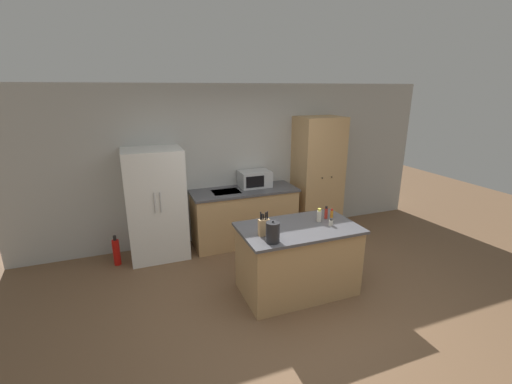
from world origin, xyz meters
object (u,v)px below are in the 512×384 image
(spice_bottle_tall_dark, at_px, (331,222))
(microwave, at_px, (255,179))
(pantry_cabinet, at_px, (317,176))
(knife_block, at_px, (264,227))
(spice_bottle_amber_oil, at_px, (326,213))
(spice_bottle_green_herb, at_px, (319,216))
(spice_bottle_short_red, at_px, (332,213))
(fire_extinguisher, at_px, (116,252))
(kettle, at_px, (273,232))
(refrigerator, at_px, (156,204))

(spice_bottle_tall_dark, bearing_deg, microwave, 99.40)
(pantry_cabinet, height_order, knife_block, pantry_cabinet)
(microwave, bearing_deg, spice_bottle_amber_oil, -76.95)
(spice_bottle_tall_dark, height_order, spice_bottle_green_herb, spice_bottle_green_herb)
(spice_bottle_short_red, relative_size, fire_extinguisher, 0.26)
(spice_bottle_short_red, xyz_separation_m, fire_extinguisher, (-2.74, 1.42, -0.74))
(knife_block, height_order, spice_bottle_amber_oil, knife_block)
(spice_bottle_green_herb, xyz_separation_m, kettle, (-0.80, -0.35, 0.04))
(knife_block, xyz_separation_m, spice_bottle_tall_dark, (0.89, -0.02, -0.07))
(pantry_cabinet, bearing_deg, refrigerator, -179.51)
(spice_bottle_tall_dark, relative_size, kettle, 0.34)
(spice_bottle_tall_dark, height_order, fire_extinguisher, spice_bottle_tall_dark)
(spice_bottle_tall_dark, relative_size, spice_bottle_short_red, 0.72)
(knife_block, bearing_deg, spice_bottle_amber_oil, 12.21)
(spice_bottle_amber_oil, bearing_deg, refrigerator, 143.15)
(spice_bottle_green_herb, height_order, kettle, kettle)
(spice_bottle_green_herb, bearing_deg, kettle, -156.44)
(pantry_cabinet, xyz_separation_m, spice_bottle_amber_oil, (-0.77, -1.54, -0.06))
(refrigerator, height_order, knife_block, refrigerator)
(kettle, bearing_deg, refrigerator, 119.30)
(kettle, xyz_separation_m, fire_extinguisher, (-1.71, 1.84, -0.80))
(refrigerator, bearing_deg, kettle, -60.70)
(knife_block, xyz_separation_m, fire_extinguisher, (-1.68, 1.63, -0.79))
(microwave, xyz_separation_m, spice_bottle_amber_oil, (0.38, -1.64, -0.09))
(spice_bottle_short_red, distance_m, spice_bottle_amber_oil, 0.09)
(refrigerator, relative_size, knife_block, 5.70)
(knife_block, distance_m, spice_bottle_short_red, 1.07)
(spice_bottle_green_herb, height_order, fire_extinguisher, spice_bottle_green_herb)
(pantry_cabinet, bearing_deg, spice_bottle_green_herb, -119.84)
(microwave, bearing_deg, refrigerator, -175.72)
(spice_bottle_amber_oil, xyz_separation_m, spice_bottle_green_herb, (-0.14, -0.06, 0.00))
(microwave, relative_size, spice_bottle_amber_oil, 3.06)
(spice_bottle_tall_dark, distance_m, fire_extinguisher, 3.15)
(refrigerator, relative_size, spice_bottle_tall_dark, 19.47)
(microwave, relative_size, fire_extinguisher, 1.11)
(refrigerator, distance_m, kettle, 2.21)
(pantry_cabinet, relative_size, knife_block, 6.96)
(knife_block, distance_m, spice_bottle_green_herb, 0.83)
(pantry_cabinet, distance_m, spice_bottle_green_herb, 1.84)
(spice_bottle_short_red, relative_size, spice_bottle_amber_oil, 0.71)
(microwave, relative_size, spice_bottle_green_herb, 2.94)
(refrigerator, xyz_separation_m, spice_bottle_tall_dark, (1.95, -1.74, 0.08))
(refrigerator, xyz_separation_m, spice_bottle_green_herb, (1.88, -1.58, 0.13))
(spice_bottle_amber_oil, bearing_deg, kettle, -156.43)
(pantry_cabinet, height_order, kettle, pantry_cabinet)
(spice_bottle_green_herb, bearing_deg, knife_block, -169.90)
(spice_bottle_short_red, bearing_deg, refrigerator, 144.37)
(microwave, xyz_separation_m, kettle, (-0.56, -2.05, -0.05))
(refrigerator, height_order, spice_bottle_amber_oil, refrigerator)
(fire_extinguisher, bearing_deg, spice_bottle_amber_oil, -28.30)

